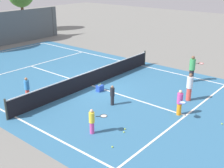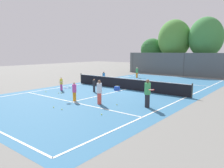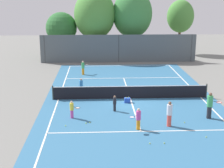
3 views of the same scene
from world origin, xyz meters
name	(u,v)px [view 3 (image 3 of 3)]	position (x,y,z in m)	size (l,w,h in m)	color
ground_plane	(130,98)	(0.00, 0.00, 0.00)	(80.00, 80.00, 0.00)	slate
court_surface	(130,98)	(0.00, 0.00, 0.00)	(13.00, 25.00, 0.01)	teal
tennis_net	(130,92)	(0.00, 0.00, 0.51)	(11.90, 0.10, 1.10)	#333833
perimeter_fence	(119,49)	(0.00, 14.00, 1.60)	(18.00, 0.12, 3.20)	#515B60
tree_0	(180,16)	(8.33, 19.38, 4.85)	(3.49, 3.08, 6.97)	brown
tree_1	(61,28)	(-6.85, 17.37, 3.65)	(3.82, 3.82, 5.58)	brown
tree_2	(95,15)	(-2.74, 16.87, 5.28)	(4.93, 5.31, 8.25)	brown
tree_3	(132,14)	(1.84, 17.04, 5.35)	(4.80, 4.37, 8.24)	brown
player_0	(81,86)	(-3.81, 1.30, 0.67)	(0.28, 0.28, 1.30)	#E54C3F
player_1	(115,103)	(-1.35, -2.79, 0.57)	(0.24, 0.24, 1.11)	#232328
player_2	(83,68)	(-3.90, 8.02, 0.72)	(0.77, 0.76, 1.38)	orange
player_3	(169,114)	(1.82, -5.65, 0.81)	(0.34, 0.34, 1.58)	#E54C3F
player_4	(72,109)	(-4.16, -4.01, 0.61)	(0.75, 0.70, 1.17)	#D14799
player_5	(210,105)	(4.68, -4.44, 0.90)	(0.88, 0.78, 1.74)	#232328
player_6	(138,119)	(-0.14, -6.08, 0.69)	(0.79, 0.72, 1.33)	orange
ball_crate	(127,100)	(-0.32, -0.96, 0.18)	(0.43, 0.30, 0.43)	blue
tennis_ball_0	(184,122)	(2.90, -5.18, 0.03)	(0.07, 0.07, 0.07)	#CCE533
tennis_ball_1	(150,143)	(0.27, -8.10, 0.03)	(0.07, 0.07, 0.07)	#CCE533
tennis_ball_2	(193,95)	(5.08, 0.70, 0.03)	(0.07, 0.07, 0.07)	#CCE533
tennis_ball_3	(90,122)	(-3.02, -4.91, 0.03)	(0.07, 0.07, 0.07)	#CCE533
tennis_ball_4	(156,96)	(2.06, 0.34, 0.03)	(0.07, 0.07, 0.07)	#CCE533
tennis_ball_5	(66,126)	(-4.49, -5.39, 0.03)	(0.07, 0.07, 0.07)	#CCE533
tennis_ball_6	(76,97)	(-4.19, 0.47, 0.03)	(0.07, 0.07, 0.07)	#CCE533
tennis_ball_7	(206,137)	(3.57, -7.41, 0.03)	(0.07, 0.07, 0.07)	#CCE533
tennis_ball_8	(164,143)	(1.06, -8.10, 0.03)	(0.07, 0.07, 0.07)	#CCE533
tennis_ball_9	(86,123)	(-3.25, -5.04, 0.03)	(0.07, 0.07, 0.07)	#CCE533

